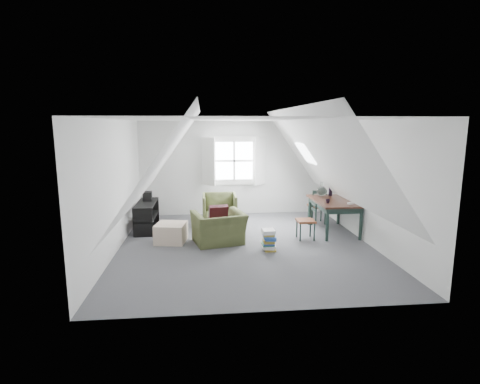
{
  "coord_description": "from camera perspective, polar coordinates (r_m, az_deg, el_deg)",
  "views": [
    {
      "loc": [
        -0.82,
        -7.21,
        2.4
      ],
      "look_at": [
        -0.05,
        0.6,
        0.98
      ],
      "focal_mm": 28.0,
      "sensor_mm": 36.0,
      "label": 1
    }
  ],
  "objects": [
    {
      "name": "floor",
      "position": [
        7.64,
        0.82,
        -8.07
      ],
      "size": [
        5.5,
        5.5,
        0.0
      ],
      "primitive_type": "plane",
      "color": "#4D4E52",
      "rests_on": "ground"
    },
    {
      "name": "skylight",
      "position": [
        8.86,
        9.96,
        5.83
      ],
      "size": [
        0.35,
        0.75,
        0.47
      ],
      "primitive_type": "cube",
      "rotation": [
        0.0,
        0.95,
        0.0
      ],
      "color": "white",
      "rests_on": "slope_right"
    },
    {
      "name": "dining_chair_far",
      "position": [
        9.35,
        11.72,
        -2.05
      ],
      "size": [
        0.4,
        0.4,
        0.85
      ],
      "rotation": [
        0.0,
        0.0,
        3.42
      ],
      "color": "brown",
      "rests_on": "floor"
    },
    {
      "name": "wall_left",
      "position": [
        7.49,
        -18.52,
        0.86
      ],
      "size": [
        0.0,
        5.5,
        5.5
      ],
      "primitive_type": "plane",
      "rotation": [
        1.57,
        0.0,
        1.57
      ],
      "color": "silver",
      "rests_on": "ground"
    },
    {
      "name": "paper_box",
      "position": [
        8.3,
        16.5,
        -1.66
      ],
      "size": [
        0.13,
        0.11,
        0.04
      ],
      "primitive_type": "cube",
      "rotation": [
        0.0,
        0.0,
        0.33
      ],
      "color": "white",
      "rests_on": "dining_table"
    },
    {
      "name": "vase_twigs",
      "position": [
        9.16,
        13.63,
        0.38
      ],
      "size": [
        0.08,
        0.09,
        0.66
      ],
      "rotation": [
        0.0,
        0.0,
        -0.2
      ],
      "color": "black",
      "rests_on": "dining_table"
    },
    {
      "name": "wall_front",
      "position": [
        4.68,
        4.65,
        -4.04
      ],
      "size": [
        5.0,
        0.0,
        5.0
      ],
      "primitive_type": "plane",
      "rotation": [
        -1.57,
        0.0,
        0.0
      ],
      "color": "silver",
      "rests_on": "ground"
    },
    {
      "name": "demijohn",
      "position": [
        8.99,
        12.33,
        0.19
      ],
      "size": [
        0.24,
        0.24,
        0.33
      ],
      "rotation": [
        0.0,
        0.0,
        0.12
      ],
      "color": "silver",
      "rests_on": "dining_table"
    },
    {
      "name": "dormer_window",
      "position": [
        9.96,
        -0.89,
        4.76
      ],
      "size": [
        1.71,
        0.35,
        1.3
      ],
      "color": "white",
      "rests_on": "wall_back"
    },
    {
      "name": "dining_table",
      "position": [
        8.66,
        14.12,
        -1.84
      ],
      "size": [
        0.88,
        1.47,
        0.73
      ],
      "rotation": [
        0.0,
        0.0,
        0.04
      ],
      "color": "black",
      "rests_on": "floor"
    },
    {
      "name": "dining_chair_near",
      "position": [
        8.06,
        10.21,
        -4.22
      ],
      "size": [
        0.37,
        0.37,
        0.79
      ],
      "rotation": [
        0.0,
        0.0,
        -1.31
      ],
      "color": "brown",
      "rests_on": "floor"
    },
    {
      "name": "wall_back",
      "position": [
        10.06,
        -0.92,
        3.66
      ],
      "size": [
        5.0,
        0.0,
        5.0
      ],
      "primitive_type": "plane",
      "rotation": [
        1.57,
        0.0,
        0.0
      ],
      "color": "silver",
      "rests_on": "ground"
    },
    {
      "name": "electronics_box",
      "position": [
        9.08,
        -13.91,
        -0.65
      ],
      "size": [
        0.21,
        0.29,
        0.22
      ],
      "primitive_type": "cube",
      "rotation": [
        0.0,
        0.0,
        0.06
      ],
      "color": "black",
      "rests_on": "media_shelf"
    },
    {
      "name": "ottoman",
      "position": [
        7.91,
        -10.46,
        -6.13
      ],
      "size": [
        0.68,
        0.68,
        0.39
      ],
      "primitive_type": "cube",
      "rotation": [
        0.0,
        0.0,
        -0.17
      ],
      "color": "#C5AE96",
      "rests_on": "floor"
    },
    {
      "name": "slope_left",
      "position": [
        7.27,
        -11.41,
        5.1
      ],
      "size": [
        3.19,
        5.5,
        4.48
      ],
      "primitive_type": "plane",
      "rotation": [
        0.0,
        2.19,
        0.0
      ],
      "color": "white",
      "rests_on": "wall_left"
    },
    {
      "name": "cup",
      "position": [
        8.28,
        13.21,
        -1.66
      ],
      "size": [
        0.12,
        0.12,
        0.09
      ],
      "primitive_type": "imported",
      "rotation": [
        0.0,
        0.0,
        0.27
      ],
      "color": "black",
      "rests_on": "dining_table"
    },
    {
      "name": "throw_pillow",
      "position": [
        7.76,
        -3.34,
        -3.39
      ],
      "size": [
        0.42,
        0.29,
        0.4
      ],
      "primitive_type": "cube",
      "rotation": [
        0.31,
        0.0,
        0.19
      ],
      "color": "#3B1017",
      "rests_on": "armchair_near"
    },
    {
      "name": "armchair_near",
      "position": [
        7.77,
        -3.25,
        -7.77
      ],
      "size": [
        1.18,
        1.09,
        0.65
      ],
      "primitive_type": "imported",
      "rotation": [
        0.0,
        0.0,
        3.39
      ],
      "color": "#464E29",
      "rests_on": "floor"
    },
    {
      "name": "media_shelf",
      "position": [
        8.89,
        -14.05,
        -3.82
      ],
      "size": [
        0.42,
        1.25,
        0.64
      ],
      "rotation": [
        0.0,
        0.0,
        -0.02
      ],
      "color": "black",
      "rests_on": "floor"
    },
    {
      "name": "slope_right",
      "position": [
        7.62,
        12.58,
        5.28
      ],
      "size": [
        3.19,
        5.5,
        4.48
      ],
      "primitive_type": "plane",
      "rotation": [
        0.0,
        -2.19,
        0.0
      ],
      "color": "white",
      "rests_on": "wall_right"
    },
    {
      "name": "armchair_far",
      "position": [
        9.19,
        -3.1,
        -4.93
      ],
      "size": [
        0.82,
        0.84,
        0.76
      ],
      "primitive_type": "imported",
      "rotation": [
        0.0,
        0.0,
        -0.01
      ],
      "color": "#464E29",
      "rests_on": "floor"
    },
    {
      "name": "wall_right",
      "position": [
        8.02,
        18.89,
        1.43
      ],
      "size": [
        0.0,
        5.5,
        5.5
      ],
      "primitive_type": "plane",
      "rotation": [
        1.57,
        0.0,
        -1.57
      ],
      "color": "silver",
      "rests_on": "ground"
    },
    {
      "name": "magazine_stack",
      "position": [
        7.31,
        4.43,
        -7.28
      ],
      "size": [
        0.3,
        0.36,
        0.41
      ],
      "rotation": [
        0.0,
        0.0,
        0.26
      ],
      "color": "#B29933",
      "rests_on": "floor"
    },
    {
      "name": "ceiling",
      "position": [
        7.26,
        0.87,
        11.01
      ],
      "size": [
        5.5,
        5.5,
        0.0
      ],
      "primitive_type": "plane",
      "rotation": [
        3.14,
        0.0,
        0.0
      ],
      "color": "white",
      "rests_on": "wall_back"
    }
  ]
}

